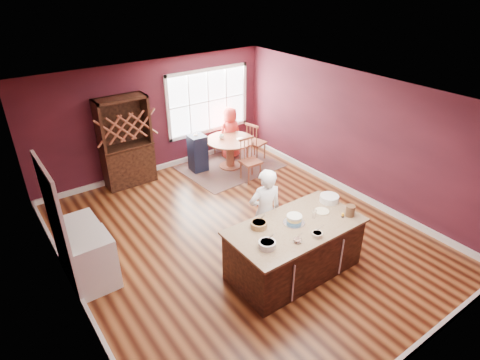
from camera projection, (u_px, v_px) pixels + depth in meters
name	position (u px, v px, depth m)	size (l,w,h in m)	color
room_shell	(240.00, 173.00, 7.01)	(7.00, 7.00, 7.00)	brown
window	(208.00, 101.00, 10.19)	(2.36, 0.10, 1.66)	white
doorway	(58.00, 230.00, 6.07)	(0.08, 1.26, 2.13)	white
kitchen_island	(294.00, 249.00, 6.59)	(2.21, 1.16, 0.92)	black
dining_table	(230.00, 147.00, 10.01)	(1.20, 1.20, 0.75)	brown
baker	(265.00, 212.00, 6.87)	(0.60, 0.40, 1.65)	white
layer_cake	(294.00, 219.00, 6.39)	(0.35, 0.35, 0.14)	white
bowl_blue	(267.00, 244.00, 5.85)	(0.26, 0.26, 0.10)	silver
bowl_yellow	(259.00, 225.00, 6.29)	(0.26, 0.26, 0.10)	olive
bowl_pink	(297.00, 241.00, 5.97)	(0.13, 0.13, 0.05)	silver
bowl_olive	(317.00, 234.00, 6.10)	(0.17, 0.17, 0.06)	beige
drinking_glass	(314.00, 214.00, 6.52)	(0.07, 0.07, 0.14)	silver
dinner_plate	(322.00, 211.00, 6.71)	(0.25, 0.25, 0.02)	white
white_tub	(329.00, 198.00, 6.98)	(0.33, 0.33, 0.11)	silver
stoneware_crock	(350.00, 211.00, 6.57)	(0.15, 0.15, 0.19)	brown
toy_figurine	(343.00, 215.00, 6.54)	(0.05, 0.05, 0.08)	yellow
rug	(230.00, 166.00, 10.26)	(2.33, 1.80, 0.01)	brown
chair_east	(256.00, 141.00, 10.42)	(0.44, 0.42, 1.04)	brown
chair_south	(251.00, 160.00, 9.41)	(0.44, 0.41, 1.04)	brown
chair_north	(222.00, 138.00, 10.75)	(0.38, 0.36, 0.90)	brown
seated_woman	(230.00, 133.00, 10.46)	(0.67, 0.44, 1.37)	red
high_chair	(198.00, 152.00, 9.88)	(0.39, 0.39, 0.96)	#171B39
toddler	(196.00, 140.00, 9.74)	(0.18, 0.14, 0.26)	#8CA5BF
table_plate	(240.00, 139.00, 9.91)	(0.20, 0.20, 0.01)	beige
table_cup	(221.00, 137.00, 9.93)	(0.13, 0.13, 0.10)	silver
hutch	(126.00, 142.00, 9.02)	(1.13, 0.47, 2.08)	#392014
washer	(93.00, 262.00, 6.28)	(0.63, 0.61, 0.91)	white
dryer	(81.00, 243.00, 6.74)	(0.61, 0.59, 0.89)	white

